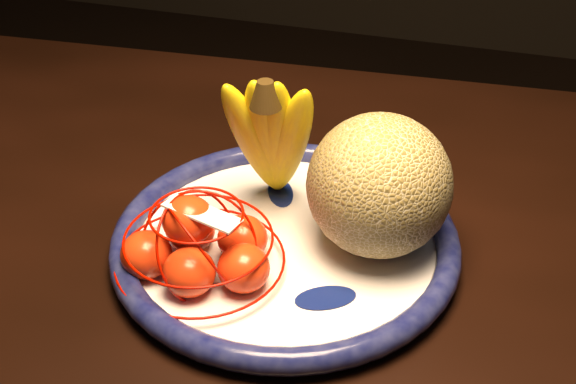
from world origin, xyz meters
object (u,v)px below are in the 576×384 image
(fruit_bowl, at_px, (285,243))
(mandarin_bag, at_px, (200,247))
(cantaloupe, at_px, (379,185))
(banana_bunch, at_px, (272,133))
(dining_table, at_px, (363,327))

(fruit_bowl, distance_m, mandarin_bag, 0.09)
(fruit_bowl, relative_size, cantaloupe, 2.49)
(cantaloupe, distance_m, mandarin_bag, 0.18)
(banana_bunch, bearing_deg, fruit_bowl, -69.95)
(dining_table, xyz_separation_m, banana_bunch, (-0.12, 0.06, 0.18))
(fruit_bowl, relative_size, banana_bunch, 1.95)
(dining_table, distance_m, banana_bunch, 0.22)
(dining_table, bearing_deg, banana_bunch, 148.53)
(banana_bunch, bearing_deg, dining_table, -35.74)
(cantaloupe, xyz_separation_m, banana_bunch, (-0.12, 0.03, 0.02))
(cantaloupe, bearing_deg, banana_bunch, 164.49)
(dining_table, bearing_deg, fruit_bowl, 174.04)
(fruit_bowl, bearing_deg, dining_table, -2.54)
(cantaloupe, distance_m, banana_bunch, 0.12)
(mandarin_bag, bearing_deg, fruit_bowl, 42.30)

